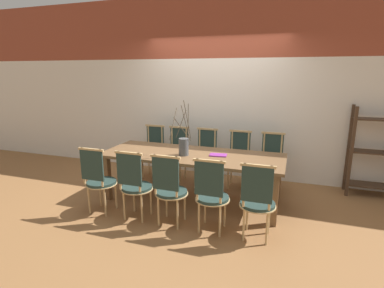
% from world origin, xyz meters
% --- Properties ---
extents(ground_plane, '(16.00, 16.00, 0.00)m').
position_xyz_m(ground_plane, '(0.00, 0.00, 0.00)').
color(ground_plane, olive).
extents(wall_rear, '(12.00, 0.06, 3.20)m').
position_xyz_m(wall_rear, '(0.00, 1.32, 1.60)').
color(wall_rear, silver).
rests_on(wall_rear, ground_plane).
extents(dining_table, '(2.63, 0.98, 0.72)m').
position_xyz_m(dining_table, '(0.00, 0.00, 0.64)').
color(dining_table, brown).
rests_on(dining_table, ground_plane).
extents(chair_near_leftend, '(0.42, 0.42, 0.94)m').
position_xyz_m(chair_near_leftend, '(-1.05, -0.80, 0.49)').
color(chair_near_leftend, '#233833').
rests_on(chair_near_leftend, ground_plane).
extents(chair_near_left, '(0.42, 0.42, 0.94)m').
position_xyz_m(chair_near_left, '(-0.51, -0.80, 0.49)').
color(chair_near_left, '#233833').
rests_on(chair_near_left, ground_plane).
extents(chair_near_center, '(0.42, 0.42, 0.94)m').
position_xyz_m(chair_near_center, '(-0.02, -0.80, 0.49)').
color(chair_near_center, '#233833').
rests_on(chair_near_center, ground_plane).
extents(chair_near_right, '(0.42, 0.42, 0.94)m').
position_xyz_m(chair_near_right, '(0.51, -0.80, 0.49)').
color(chair_near_right, '#233833').
rests_on(chair_near_right, ground_plane).
extents(chair_near_rightend, '(0.42, 0.42, 0.94)m').
position_xyz_m(chair_near_rightend, '(1.05, -0.80, 0.49)').
color(chair_near_rightend, '#233833').
rests_on(chair_near_rightend, ground_plane).
extents(chair_far_leftend, '(0.42, 0.42, 0.94)m').
position_xyz_m(chair_far_leftend, '(-1.03, 0.80, 0.49)').
color(chair_far_leftend, '#233833').
rests_on(chair_far_leftend, ground_plane).
extents(chair_far_left, '(0.42, 0.42, 0.94)m').
position_xyz_m(chair_far_left, '(-0.56, 0.80, 0.49)').
color(chair_far_left, '#233833').
rests_on(chair_far_left, ground_plane).
extents(chair_far_center, '(0.42, 0.42, 0.94)m').
position_xyz_m(chair_far_center, '(-0.03, 0.80, 0.49)').
color(chair_far_center, '#233833').
rests_on(chair_far_center, ground_plane).
extents(chair_far_right, '(0.42, 0.42, 0.94)m').
position_xyz_m(chair_far_right, '(0.54, 0.80, 0.49)').
color(chair_far_right, '#233833').
rests_on(chair_far_right, ground_plane).
extents(chair_far_rightend, '(0.42, 0.42, 0.94)m').
position_xyz_m(chair_far_rightend, '(1.07, 0.80, 0.49)').
color(chair_far_rightend, '#233833').
rests_on(chair_far_rightend, ground_plane).
extents(vase_centerpiece, '(0.31, 0.32, 0.79)m').
position_xyz_m(vase_centerpiece, '(-0.09, -0.10, 0.86)').
color(vase_centerpiece, '#4C5156').
rests_on(vase_centerpiece, dining_table).
extents(book_stack, '(0.26, 0.18, 0.02)m').
position_xyz_m(book_stack, '(0.38, 0.04, 0.73)').
color(book_stack, '#842D8C').
rests_on(book_stack, dining_table).
extents(shelving_rack, '(0.74, 0.33, 1.40)m').
position_xyz_m(shelving_rack, '(2.58, 1.08, 0.69)').
color(shelving_rack, '#422D1E').
rests_on(shelving_rack, ground_plane).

